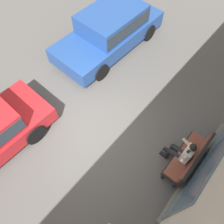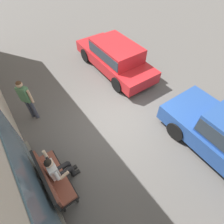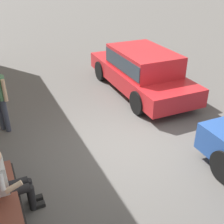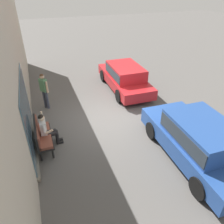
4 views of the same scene
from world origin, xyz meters
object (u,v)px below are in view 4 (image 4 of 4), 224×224
parked_car_mid (125,76)px  pedestrian_standing (44,88)px  person_on_phone (47,129)px  bench (41,134)px  parked_car_near (199,139)px

parked_car_mid → pedestrian_standing: size_ratio=2.62×
person_on_phone → pedestrian_standing: size_ratio=0.77×
parked_car_mid → person_on_phone: bearing=127.5°
bench → parked_car_near: bearing=-116.1°
parked_car_near → pedestrian_standing: bearing=40.3°
bench → pedestrian_standing: 2.94m
bench → person_on_phone: bearing=-73.9°
bench → pedestrian_standing: (2.88, -0.42, 0.46)m
person_on_phone → bench: bearing=106.1°
bench → person_on_phone: person_on_phone is taller
person_on_phone → parked_car_mid: 5.67m
person_on_phone → parked_car_near: size_ratio=0.29×
person_on_phone → parked_car_mid: (3.45, -4.50, 0.08)m
person_on_phone → parked_car_mid: bearing=-52.5°
bench → person_on_phone: (0.06, -0.22, 0.13)m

